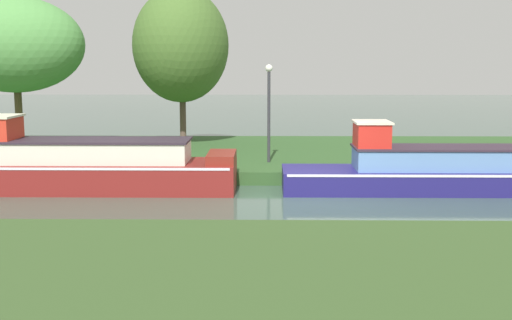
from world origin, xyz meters
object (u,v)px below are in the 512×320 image
at_px(navy_barge, 459,170).
at_px(maroon_narrowboat, 69,167).
at_px(willow_tree_left, 14,45).
at_px(mooring_post_far, 45,159).
at_px(lamp_post, 269,102).
at_px(willow_tree_centre, 181,45).
at_px(mooring_post_near, 136,158).

bearing_deg(navy_barge, maroon_narrowboat, 180.00).
height_order(willow_tree_left, mooring_post_far, willow_tree_left).
xyz_separation_m(navy_barge, lamp_post, (-5.46, 2.90, 1.78)).
distance_m(navy_barge, maroon_narrowboat, 11.27).
bearing_deg(willow_tree_centre, maroon_narrowboat, -105.96).
distance_m(willow_tree_centre, mooring_post_near, 7.45).
distance_m(willow_tree_centre, mooring_post_far, 8.21).
relative_size(navy_barge, lamp_post, 2.97).
bearing_deg(willow_tree_centre, willow_tree_left, -167.91).
xyz_separation_m(lamp_post, mooring_post_near, (-4.15, -1.37, -1.67)).
bearing_deg(mooring_post_near, navy_barge, -9.02).
bearing_deg(mooring_post_near, mooring_post_far, 180.00).
xyz_separation_m(lamp_post, mooring_post_far, (-7.00, -1.37, -1.70)).
relative_size(willow_tree_centre, mooring_post_near, 9.56).
distance_m(willow_tree_left, mooring_post_far, 6.88).
bearing_deg(willow_tree_left, maroon_narrowboat, -59.34).
relative_size(navy_barge, mooring_post_near, 14.64).
xyz_separation_m(maroon_narrowboat, mooring_post_far, (-1.19, 1.53, 0.02)).
bearing_deg(navy_barge, willow_tree_left, 156.36).
xyz_separation_m(willow_tree_left, willow_tree_centre, (6.24, 1.34, 0.01)).
bearing_deg(maroon_narrowboat, lamp_post, 26.52).
distance_m(navy_barge, mooring_post_near, 9.73).
bearing_deg(maroon_narrowboat, willow_tree_centre, 74.04).
xyz_separation_m(maroon_narrowboat, willow_tree_centre, (2.29, 8.00, 3.68)).
distance_m(maroon_narrowboat, lamp_post, 6.72).
height_order(navy_barge, willow_tree_centre, willow_tree_centre).
relative_size(navy_barge, mooring_post_far, 15.98).
bearing_deg(mooring_post_far, mooring_post_near, 0.00).
bearing_deg(willow_tree_left, navy_barge, -23.64).
xyz_separation_m(navy_barge, mooring_post_near, (-9.61, 1.53, 0.11)).
xyz_separation_m(mooring_post_near, mooring_post_far, (-2.85, 0.00, -0.03)).
distance_m(willow_tree_left, lamp_post, 10.64).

